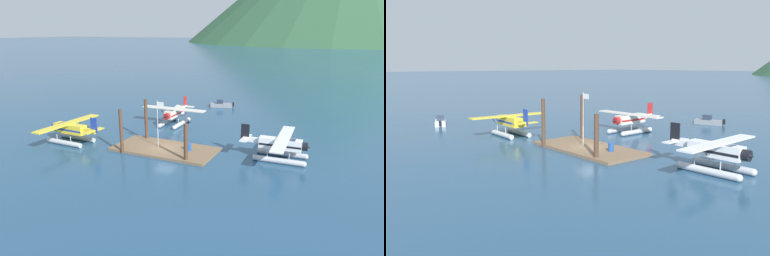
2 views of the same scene
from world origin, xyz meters
The scene contains 11 objects.
ground_plane centered at (0.00, 0.00, 0.00)m, with size 1200.00×1200.00×0.00m, color navy.
dock_platform centered at (0.00, 0.00, 0.15)m, with size 12.89×6.15×0.30m, color brown.
piling_near_left centered at (-4.24, -3.04, 2.73)m, with size 0.41×0.41×5.45m, color #4C3323.
piling_near_right centered at (4.13, -2.51, 2.26)m, with size 0.46×0.46×4.52m, color #4C3323.
piling_far_left centered at (-4.26, 2.59, 2.82)m, with size 0.44×0.44×5.64m, color #4C3323.
flagpole centered at (-0.84, 0.05, 4.00)m, with size 0.95×0.10×5.94m.
fuel_drum centered at (3.17, 0.36, 0.74)m, with size 0.62×0.62×0.88m.
seaplane_yellow_port_aft centered at (-12.88, -2.56, 1.58)m, with size 7.98×10.43×3.84m.
seaplane_cream_bow_left centered at (-4.51, 11.26, 1.58)m, with size 10.44×7.98×3.84m.
seaplane_white_stbd_fwd centered at (13.69, 2.70, 1.58)m, with size 7.98×10.45×3.84m.
boat_grey_open_north centered at (-2.28, 26.47, 0.49)m, with size 4.77×2.57×1.50m.
Camera 1 is at (19.99, -35.20, 14.44)m, focal length 31.96 mm.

